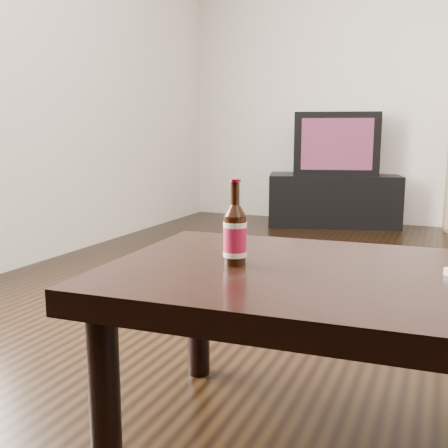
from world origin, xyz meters
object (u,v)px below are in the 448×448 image
at_px(tv, 335,144).
at_px(coffee_table, 361,298).
at_px(tv_stand, 333,199).
at_px(beer_bottle, 235,235).

relative_size(tv, coffee_table, 0.63).
bearing_deg(tv_stand, beer_bottle, -98.32).
distance_m(tv_stand, tv, 0.49).
relative_size(coffee_table, beer_bottle, 5.93).
xyz_separation_m(tv, coffee_table, (0.75, -3.39, -0.31)).
relative_size(tv_stand, beer_bottle, 5.13).
distance_m(tv_stand, coffee_table, 3.48).
xyz_separation_m(tv_stand, coffee_table, (0.75, -3.39, 0.18)).
bearing_deg(tv, beer_bottle, -98.33).
bearing_deg(beer_bottle, coffee_table, 7.11).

